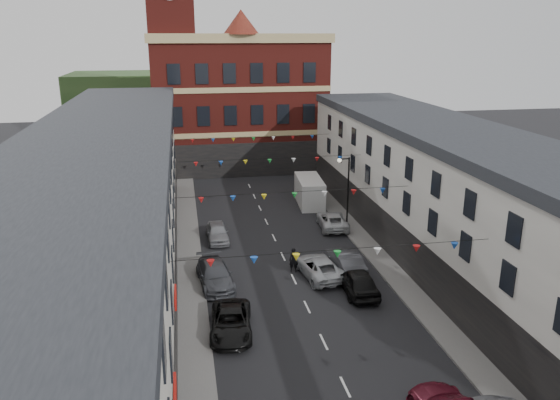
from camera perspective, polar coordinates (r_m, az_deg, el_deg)
ground at (r=33.99m, az=2.84°, el=-11.11°), size 160.00×160.00×0.00m
pavement_left at (r=35.00m, az=-9.18°, el=-10.31°), size 1.80×64.00×0.15m
pavement_right at (r=37.65m, az=12.54°, el=-8.46°), size 1.80×64.00×0.15m
terrace_left at (r=32.35m, az=-18.25°, el=-3.13°), size 8.40×56.00×10.70m
terrace_right at (r=37.23m, az=20.55°, el=-1.55°), size 8.40×56.00×9.70m
civic_building at (r=67.92m, az=-4.41°, el=10.32°), size 20.60×13.30×18.50m
clock_tower at (r=64.16m, az=-11.19°, el=15.76°), size 5.60×5.60×30.00m
distant_hill at (r=91.87m, az=-8.50°, el=9.97°), size 40.00×14.00×10.00m
street_lamp at (r=46.82m, az=6.87°, el=1.91°), size 1.10×0.36×6.00m
car_left_c at (r=31.12m, az=-5.14°, el=-12.59°), size 2.72×5.08×1.36m
car_left_d at (r=36.63m, az=-6.81°, el=-7.76°), size 2.58×5.28×1.48m
car_left_e at (r=44.17m, az=-6.56°, el=-3.37°), size 1.75×4.19×1.42m
car_right_d at (r=35.69m, az=8.07°, el=-8.38°), size 1.93×4.77×1.62m
car_right_e at (r=38.58m, az=6.73°, el=-6.36°), size 1.99×4.85×1.56m
car_right_f at (r=46.95m, az=5.47°, el=-2.12°), size 2.66×5.05×1.35m
moving_car at (r=37.72m, az=4.10°, el=-6.98°), size 2.98×5.32×1.41m
white_van at (r=53.15m, az=3.09°, el=0.92°), size 2.69×5.98×2.58m
pedestrian at (r=38.22m, az=1.44°, el=-6.31°), size 0.70×0.51×1.75m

